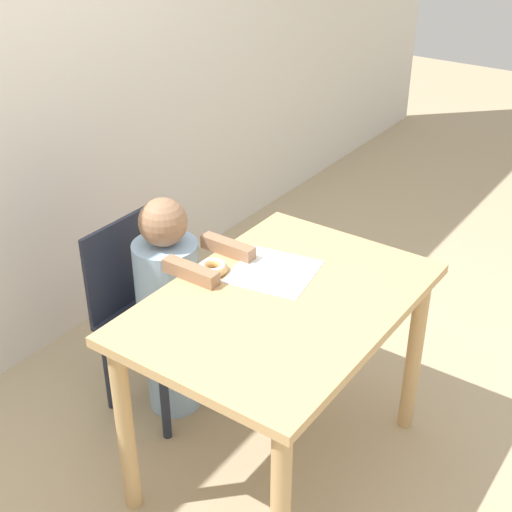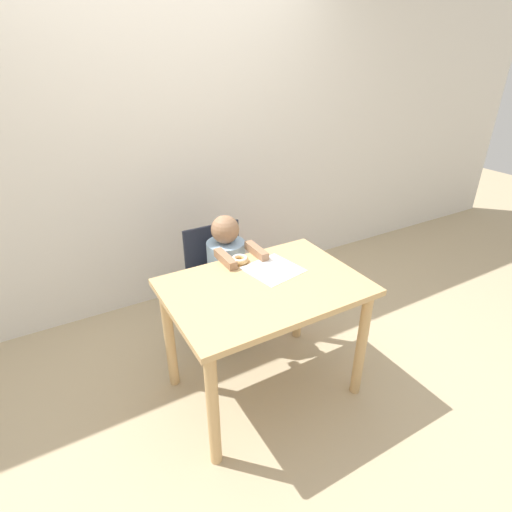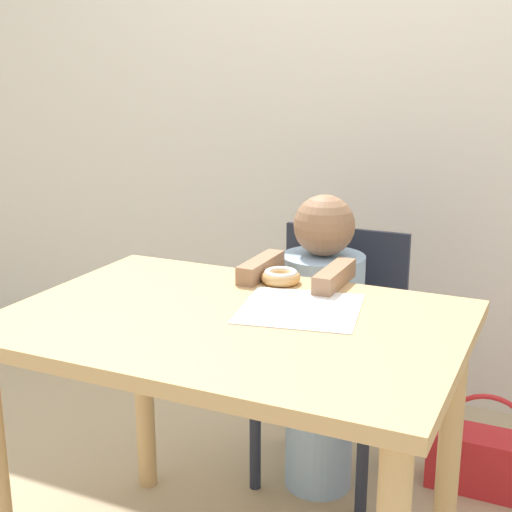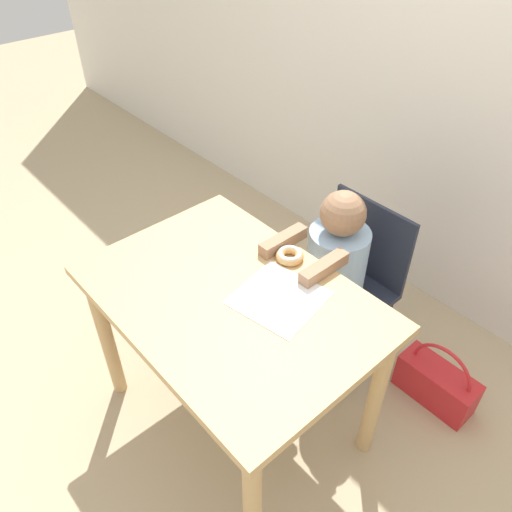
{
  "view_description": "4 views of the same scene",
  "coord_description": "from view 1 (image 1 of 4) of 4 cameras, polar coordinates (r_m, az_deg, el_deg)",
  "views": [
    {
      "loc": [
        -1.67,
        -1.07,
        2.04
      ],
      "look_at": [
        0.01,
        0.11,
        0.87
      ],
      "focal_mm": 50.0,
      "sensor_mm": 36.0,
      "label": 1
    },
    {
      "loc": [
        -0.96,
        -1.57,
        1.88
      ],
      "look_at": [
        0.01,
        0.11,
        0.87
      ],
      "focal_mm": 28.0,
      "sensor_mm": 36.0,
      "label": 2
    },
    {
      "loc": [
        0.7,
        -1.39,
        1.31
      ],
      "look_at": [
        0.01,
        0.11,
        0.87
      ],
      "focal_mm": 50.0,
      "sensor_mm": 36.0,
      "label": 3
    },
    {
      "loc": [
        1.0,
        -0.76,
        1.96
      ],
      "look_at": [
        0.01,
        0.11,
        0.87
      ],
      "focal_mm": 35.0,
      "sensor_mm": 36.0,
      "label": 4
    }
  ],
  "objects": [
    {
      "name": "dining_table",
      "position": [
        2.44,
        2.02,
        -5.73
      ],
      "size": [
        1.06,
        0.74,
        0.75
      ],
      "color": "tan",
      "rests_on": "ground_plane"
    },
    {
      "name": "child_figure",
      "position": [
        2.81,
        -6.89,
        -4.21
      ],
      "size": [
        0.26,
        0.45,
        0.95
      ],
      "color": "#99BCE0",
      "rests_on": "ground_plane"
    },
    {
      "name": "donut",
      "position": [
        2.5,
        -3.52,
        -0.95
      ],
      "size": [
        0.11,
        0.11,
        0.04
      ],
      "color": "tan",
      "rests_on": "dining_table"
    },
    {
      "name": "napkin",
      "position": [
        2.51,
        1.44,
        -1.25
      ],
      "size": [
        0.33,
        0.33,
        0.0
      ],
      "color": "white",
      "rests_on": "dining_table"
    },
    {
      "name": "ground_plane",
      "position": [
        2.85,
        1.79,
        -16.05
      ],
      "size": [
        12.0,
        12.0,
        0.0
      ],
      "primitive_type": "plane",
      "color": "tan"
    },
    {
      "name": "handbag",
      "position": [
        3.44,
        -3.59,
        -4.55
      ],
      "size": [
        0.35,
        0.14,
        0.33
      ],
      "color": "red",
      "rests_on": "ground_plane"
    },
    {
      "name": "chair",
      "position": [
        2.91,
        -8.45,
        -4.36
      ],
      "size": [
        0.41,
        0.37,
        0.8
      ],
      "color": "#232838",
      "rests_on": "ground_plane"
    }
  ]
}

